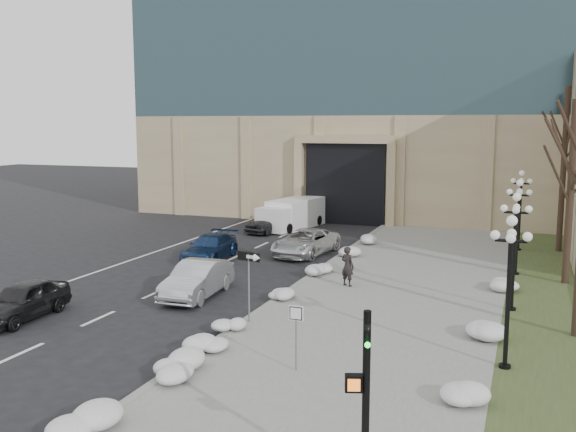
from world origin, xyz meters
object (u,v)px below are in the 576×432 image
Objects in this scene: lamppost_b at (515,236)px; lamppost_c at (518,214)px; traffic_signal at (364,408)px; car_b at (197,279)px; car_a at (22,300)px; pedestrian at (347,266)px; box_truck at (292,214)px; car_d at (306,242)px; one_way_sign at (252,266)px; keep_sign at (296,324)px; lamppost_d at (521,199)px; lamppost_a at (509,272)px; car_c at (210,247)px; car_e at (270,222)px.

lamppost_c is at bearing 90.00° from lamppost_b.
car_b is at bearing 111.82° from traffic_signal.
car_a is 7.00m from car_b.
pedestrian is 16.58m from traffic_signal.
car_d is at bearing -55.71° from box_truck.
pedestrian is 0.66× the size of one_way_sign.
car_b is 9.62m from keep_sign.
lamppost_b reaches higher than one_way_sign.
pedestrian is 0.38× the size of lamppost_d.
lamppost_a is at bearing 2.37° from one_way_sign.
car_b is 0.98× the size of lamppost_d.
keep_sign reaches higher than box_truck.
one_way_sign reaches higher than car_b.
traffic_signal is 0.82× the size of lamppost_d.
pedestrian is 0.38× the size of lamppost_c.
pedestrian is 17.22m from box_truck.
car_b is at bearing -169.51° from lamppost_b.
one_way_sign is (2.42, -12.94, 1.55)m from car_d.
traffic_signal is (15.11, -7.04, 1.20)m from car_a.
one_way_sign is at bearing -149.98° from lamppost_b.
one_way_sign is 0.58× the size of lamppost_a.
car_d is at bearing 173.52° from lamppost_c.
keep_sign is (6.94, -6.62, 0.78)m from car_b.
car_d is 12.70m from lamppost_d.
car_b is 1.20× the size of traffic_signal.
lamppost_b reaches higher than box_truck.
lamppost_a reaches higher than car_c.
car_a is 17.68m from lamppost_a.
car_e is (-4.82, 6.36, 0.00)m from car_d.
car_b reaches higher than car_a.
lamppost_d is (5.82, 21.98, 1.52)m from keep_sign.
one_way_sign reaches higher than box_truck.
one_way_sign reaches higher than car_d.
car_b is at bearing -71.27° from car_c.
car_d is 0.78× the size of box_truck.
car_a is 0.91× the size of car_b.
pedestrian is 10.38m from keep_sign.
car_e is 0.90× the size of lamppost_d.
lamppost_b is (5.82, 8.98, 1.52)m from keep_sign.
box_truck is at bearing 94.19° from traffic_signal.
lamppost_b is (16.16, -14.15, 2.34)m from car_e.
lamppost_d is (0.00, 6.50, 0.00)m from lamppost_c.
pedestrian is (5.67, 3.67, 0.26)m from car_b.
traffic_signal is (13.40, -19.17, 1.23)m from car_c.
traffic_signal is at bearing -53.00° from car_e.
car_d is at bearing 111.53° from one_way_sign.
car_b is at bearing -90.79° from car_d.
pedestrian is at bearing 87.95° from traffic_signal.
car_a is at bearing -130.44° from lamppost_d.
car_d is at bearing -41.48° from car_e.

